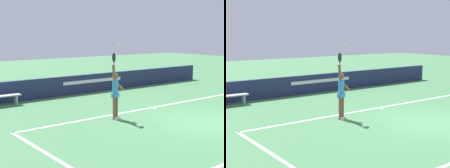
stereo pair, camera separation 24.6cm
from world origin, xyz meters
TOP-DOWN VIEW (x-y plane):
  - ground_plane at (0.00, 0.00)m, footprint 60.00×60.00m
  - court_lines at (0.00, 0.04)m, footprint 12.32×5.79m
  - back_wall at (0.00, 7.63)m, footprint 16.79×0.21m
  - tennis_player at (-2.39, 2.30)m, footprint 0.52×0.45m
  - tennis_ball at (-2.17, 2.33)m, footprint 0.07×0.07m
  - courtside_bench_near at (-4.95, 6.98)m, footprint 1.66×0.38m

SIDE VIEW (x-z plane):
  - ground_plane at x=0.00m, z-range 0.00..0.00m
  - court_lines at x=0.00m, z-range 0.00..0.00m
  - courtside_bench_near at x=-4.95m, z-range 0.13..0.60m
  - back_wall at x=0.00m, z-range 0.00..0.97m
  - tennis_player at x=-2.39m, z-range -0.21..2.25m
  - tennis_ball at x=-2.17m, z-range 2.71..2.78m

